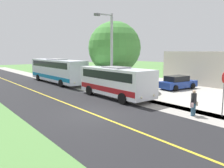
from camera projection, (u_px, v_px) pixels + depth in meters
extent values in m
plane|color=#548442|center=(92.00, 114.00, 14.82)|extent=(120.00, 120.00, 0.00)
cube|color=black|center=(92.00, 114.00, 14.82)|extent=(8.00, 100.00, 0.01)
cube|color=#9E9991|center=(146.00, 103.00, 18.02)|extent=(2.40, 100.00, 0.01)
cube|color=gold|center=(92.00, 114.00, 14.82)|extent=(0.16, 100.00, 0.00)
cube|color=white|center=(116.00, 81.00, 19.81)|extent=(2.51, 7.59, 2.28)
cube|color=maroon|center=(116.00, 87.00, 19.89)|extent=(2.55, 7.44, 0.44)
cube|color=black|center=(116.00, 74.00, 19.72)|extent=(2.55, 6.83, 0.70)
cube|color=gray|center=(116.00, 67.00, 19.63)|extent=(1.51, 2.28, 0.12)
cylinder|color=black|center=(145.00, 95.00, 18.91)|extent=(0.25, 0.90, 0.90)
cylinder|color=black|center=(122.00, 99.00, 17.36)|extent=(0.25, 0.90, 0.90)
cylinder|color=black|center=(111.00, 88.00, 22.55)|extent=(0.25, 0.90, 0.90)
cylinder|color=black|center=(89.00, 90.00, 21.01)|extent=(0.25, 0.90, 0.90)
sphere|color=#F2EACC|center=(154.00, 95.00, 17.39)|extent=(0.20, 0.20, 0.20)
sphere|color=#F2EACC|center=(141.00, 98.00, 16.54)|extent=(0.20, 0.20, 0.20)
cube|color=silver|center=(57.00, 70.00, 28.93)|extent=(2.37, 11.50, 2.65)
cube|color=#0C72A5|center=(57.00, 76.00, 29.05)|extent=(2.41, 11.27, 0.44)
cube|color=black|center=(57.00, 64.00, 28.82)|extent=(2.41, 10.35, 0.70)
cube|color=gray|center=(57.00, 59.00, 28.73)|extent=(1.42, 3.45, 0.12)
cylinder|color=black|center=(79.00, 82.00, 27.08)|extent=(0.25, 0.90, 0.90)
cylinder|color=black|center=(61.00, 83.00, 25.62)|extent=(0.25, 0.90, 0.90)
cylinder|color=black|center=(54.00, 76.00, 32.60)|extent=(0.25, 0.90, 0.90)
cylinder|color=black|center=(38.00, 78.00, 31.14)|extent=(0.25, 0.90, 0.90)
sphere|color=#F2EACC|center=(85.00, 82.00, 25.01)|extent=(0.20, 0.20, 0.20)
sphere|color=#F2EACC|center=(75.00, 83.00, 24.20)|extent=(0.20, 0.20, 0.20)
cylinder|color=#335972|center=(194.00, 109.00, 14.38)|extent=(0.18, 0.18, 0.81)
cylinder|color=#335972|center=(192.00, 110.00, 14.26)|extent=(0.18, 0.18, 0.81)
cylinder|color=#262628|center=(194.00, 98.00, 14.22)|extent=(0.34, 0.34, 0.64)
sphere|color=beige|center=(194.00, 92.00, 14.15)|extent=(0.22, 0.22, 0.22)
cylinder|color=#262628|center=(195.00, 97.00, 14.32)|extent=(0.27, 0.10, 0.58)
cube|color=beige|center=(196.00, 104.00, 14.39)|extent=(0.20, 0.12, 0.28)
cylinder|color=#262628|center=(192.00, 98.00, 14.10)|extent=(0.27, 0.10, 0.58)
cube|color=beige|center=(192.00, 105.00, 14.07)|extent=(0.20, 0.12, 0.28)
cylinder|color=slate|center=(223.00, 99.00, 14.06)|extent=(0.07, 0.07, 2.20)
cylinder|color=#9E9EA3|center=(112.00, 55.00, 20.64)|extent=(0.24, 0.24, 7.43)
cylinder|color=#9E9EA3|center=(105.00, 14.00, 19.63)|extent=(1.60, 0.14, 0.14)
cube|color=#59595B|center=(97.00, 15.00, 19.15)|extent=(0.50, 0.24, 0.20)
cube|color=navy|center=(178.00, 84.00, 24.50)|extent=(4.56, 2.22, 0.70)
cube|color=black|center=(177.00, 78.00, 24.30)|extent=(2.56, 1.76, 0.57)
cylinder|color=black|center=(180.00, 84.00, 26.01)|extent=(0.66, 0.28, 0.64)
cylinder|color=black|center=(193.00, 86.00, 24.52)|extent=(0.66, 0.28, 0.64)
cylinder|color=black|center=(163.00, 86.00, 24.55)|extent=(0.66, 0.28, 0.64)
cylinder|color=black|center=(176.00, 88.00, 23.06)|extent=(0.66, 0.28, 0.64)
cylinder|color=#4C3826|center=(114.00, 78.00, 24.45)|extent=(0.36, 0.36, 2.35)
sphere|color=#478C3D|center=(115.00, 48.00, 23.98)|extent=(5.58, 5.58, 5.58)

